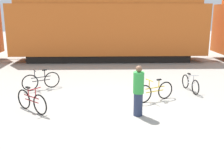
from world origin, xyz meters
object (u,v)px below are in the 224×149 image
bicycle_yellow (155,92)px  bicycle_black (41,81)px  bicycle_silver (190,84)px  person_in_green (138,91)px  bicycle_maroon (32,101)px  freight_train (109,21)px

bicycle_yellow → bicycle_black: bicycle_black is taller
bicycle_black → bicycle_silver: bearing=-4.5°
bicycle_silver → person_in_green: (-2.76, -2.80, 0.54)m
bicycle_maroon → bicycle_black: bicycle_black is taller
bicycle_silver → bicycle_yellow: 2.27m
bicycle_silver → person_in_green: 3.97m
bicycle_silver → bicycle_black: 6.93m
bicycle_maroon → person_in_green: bearing=-6.9°
bicycle_maroon → person_in_green: size_ratio=0.76×
bicycle_silver → bicycle_maroon: size_ratio=1.23×
bicycle_silver → bicycle_yellow: bearing=-145.8°
freight_train → bicycle_black: freight_train is taller
freight_train → bicycle_yellow: bearing=-79.4°
bicycle_silver → bicycle_yellow: size_ratio=1.01×
person_in_green → bicycle_maroon: bearing=81.4°
bicycle_yellow → person_in_green: person_in_green is taller
bicycle_silver → bicycle_yellow: bicycle_yellow is taller
freight_train → bicycle_silver: bearing=-65.5°
bicycle_silver → bicycle_maroon: bearing=-160.5°
bicycle_maroon → bicycle_black: bearing=96.4°
bicycle_maroon → bicycle_black: 2.90m
bicycle_black → person_in_green: 5.36m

